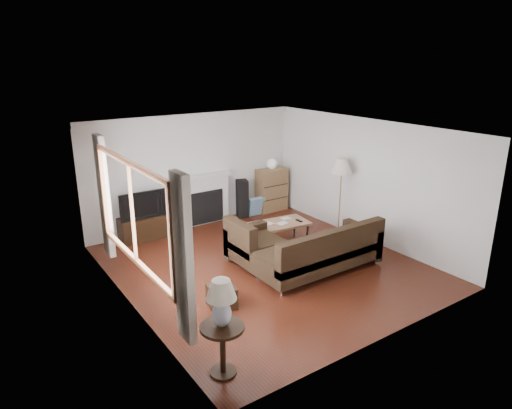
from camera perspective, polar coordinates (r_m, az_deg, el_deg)
room at (r=7.97m, az=1.22°, el=0.48°), size 5.10×5.60×2.54m
window at (r=6.64m, az=-15.21°, el=-1.07°), size 0.12×2.74×1.54m
curtain_near at (r=5.39m, az=-9.06°, el=-6.87°), size 0.10×0.35×2.10m
curtain_far at (r=8.09m, az=-18.43°, el=0.91°), size 0.10×0.35×2.10m
fireplace at (r=10.40m, az=-6.60°, el=0.67°), size 1.40×0.26×1.15m
tv_stand at (r=9.82m, az=-13.90°, el=-2.85°), size 0.98×0.44×0.49m
television at (r=9.65m, az=-14.13°, el=0.10°), size 0.99×0.13×0.57m
speaker_left at (r=9.87m, az=-12.78°, el=-1.47°), size 0.31×0.35×0.87m
speaker_right at (r=10.83m, az=-1.74°, el=0.76°), size 0.33×0.36×0.89m
bookshelf at (r=11.26m, az=1.96°, el=1.86°), size 0.76×0.36×1.05m
globe_lamp at (r=11.10m, az=2.00°, el=5.09°), size 0.25×0.25×0.25m
sectional_sofa at (r=8.15m, az=7.86°, el=-5.59°), size 2.55×1.86×0.82m
coffee_table at (r=9.30m, az=2.95°, el=-3.59°), size 1.25×0.78×0.46m
footstool at (r=7.11m, az=-4.31°, el=-11.39°), size 0.47×0.47×0.34m
floor_lamp at (r=9.77m, az=10.46°, el=0.91°), size 0.44×0.44×1.66m
side_table at (r=5.70m, az=-4.18°, el=-17.67°), size 0.53×0.53×0.66m
table_lamp at (r=5.36m, az=-4.33°, el=-12.26°), size 0.36×0.36×0.58m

